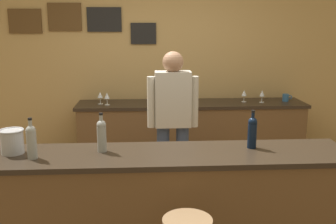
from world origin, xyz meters
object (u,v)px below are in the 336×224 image
ice_bucket (12,141)px  wine_glass_c (173,95)px  wine_bottle_a (31,141)px  wine_bottle_c (252,131)px  coffee_mug (286,98)px  wine_glass_d (244,93)px  bartender (173,119)px  wine_bottle_b (102,135)px  wine_glass_e (262,94)px  wine_glass_b (107,96)px  wine_glass_a (100,95)px

ice_bucket → wine_glass_c: 2.37m
wine_bottle_a → wine_bottle_c: 1.68m
ice_bucket → coffee_mug: bearing=35.2°
wine_glass_c → wine_glass_d: same height
wine_bottle_a → coffee_mug: (2.65, 2.13, -0.11)m
bartender → wine_bottle_b: (-0.62, -0.98, 0.12)m
wine_glass_e → coffee_mug: 0.34m
ice_bucket → wine_glass_b: (0.55, 1.91, -0.01)m
wine_bottle_b → coffee_mug: 2.95m
bartender → wine_bottle_c: size_ratio=5.29×
wine_bottle_b → wine_glass_d: size_ratio=1.97×
wine_bottle_b → wine_glass_d: 2.56m
wine_bottle_b → wine_glass_a: (-0.22, 1.97, -0.05)m
wine_bottle_c → wine_glass_e: bearing=71.3°
wine_bottle_a → ice_bucket: wine_bottle_a is taller
wine_bottle_c → wine_glass_d: size_ratio=1.97×
wine_glass_d → wine_glass_b: bearing=-177.1°
ice_bucket → coffee_mug: ice_bucket is taller
ice_bucket → wine_glass_e: size_ratio=1.21×
wine_bottle_a → wine_glass_e: (2.32, 2.08, -0.05)m
wine_glass_c → wine_glass_b: bearing=-177.4°
ice_bucket → wine_glass_d: ice_bucket is taller
wine_glass_d → wine_glass_e: size_ratio=1.00×
wine_glass_a → wine_glass_b: size_ratio=1.00×
ice_bucket → wine_glass_d: bearing=41.1°
wine_bottle_b → wine_glass_c: bearing=70.5°
wine_bottle_c → coffee_mug: size_ratio=2.45×
wine_bottle_a → wine_glass_d: bearing=45.3°
ice_bucket → coffee_mug: 3.47m
bartender → wine_glass_d: bartender is taller
wine_bottle_a → coffee_mug: bearing=38.8°
bartender → coffee_mug: size_ratio=12.96×
wine_glass_b → wine_bottle_c: bearing=-55.3°
wine_bottle_c → coffee_mug: 2.22m
ice_bucket → wine_glass_e: 3.18m
wine_bottle_b → wine_glass_a: 1.98m
wine_bottle_a → coffee_mug: 3.41m
ice_bucket → wine_glass_e: ice_bucket is taller
wine_bottle_b → coffee_mug: (2.16, 2.00, -0.11)m
bartender → wine_glass_c: size_ratio=10.45×
wine_bottle_a → wine_glass_c: size_ratio=1.97×
wine_bottle_a → wine_glass_d: (2.10, 2.13, -0.05)m
wine_glass_c → wine_glass_e: 1.14m
wine_bottle_b → wine_bottle_c: 1.18m
wine_bottle_c → wine_glass_b: bearing=124.7°
wine_glass_e → wine_glass_d: bearing=168.8°
bartender → wine_bottle_a: 1.58m
coffee_mug → wine_bottle_a: bearing=-141.2°
bartender → wine_bottle_b: bearing=-122.3°
coffee_mug → wine_glass_c: bearing=-177.6°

